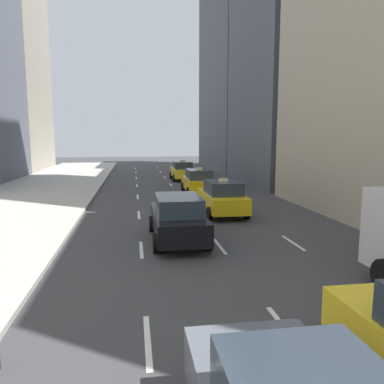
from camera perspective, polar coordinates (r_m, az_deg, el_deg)
sidewalk_left at (r=26.86m, az=-22.98°, el=-0.54°), size 8.00×66.00×0.15m
lane_markings at (r=22.30m, az=-0.99°, el=-1.74°), size 5.72×56.00×0.01m
taxi_second at (r=19.04m, az=4.61°, el=-0.81°), size 2.02×4.40×1.87m
taxi_third at (r=25.86m, az=1.00°, el=1.61°), size 2.02×4.40×1.87m
taxi_fourth at (r=34.60m, az=-1.51°, el=3.28°), size 2.02×4.40×1.87m
sedan_black_near at (r=14.12m, az=-2.18°, el=-3.94°), size 2.02×4.79×1.75m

